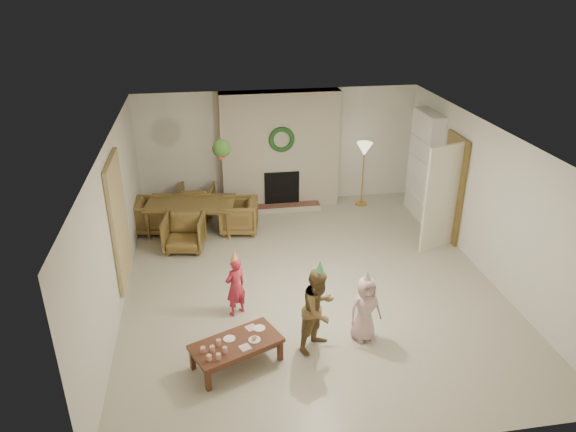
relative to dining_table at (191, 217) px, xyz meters
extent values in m
plane|color=#B7B29E|center=(1.94, -2.24, -0.30)|extent=(7.00, 7.00, 0.00)
plane|color=white|center=(1.94, -2.24, 2.20)|extent=(7.00, 7.00, 0.00)
plane|color=silver|center=(1.94, 1.26, 0.95)|extent=(7.00, 0.00, 7.00)
plane|color=silver|center=(1.94, -5.74, 0.95)|extent=(7.00, 0.00, 7.00)
plane|color=silver|center=(-1.06, -2.24, 0.95)|extent=(0.00, 7.00, 7.00)
plane|color=silver|center=(4.94, -2.24, 0.95)|extent=(0.00, 7.00, 7.00)
cube|color=#5C2718|center=(1.94, 1.06, 0.95)|extent=(2.50, 0.40, 2.50)
cube|color=#592518|center=(1.94, 0.71, -0.24)|extent=(1.60, 0.30, 0.12)
cube|color=black|center=(1.94, 0.88, 0.15)|extent=(0.75, 0.12, 0.75)
torus|color=#19431C|center=(1.94, 0.83, 1.25)|extent=(0.54, 0.10, 0.54)
cylinder|color=gold|center=(3.71, 0.76, -0.29)|extent=(0.26, 0.26, 0.03)
cylinder|color=gold|center=(3.71, 0.76, 0.36)|extent=(0.03, 0.03, 1.28)
cone|color=beige|center=(3.71, 0.76, 0.97)|extent=(0.34, 0.34, 0.28)
cube|color=white|center=(4.78, 0.06, 0.80)|extent=(0.30, 1.00, 2.20)
cube|color=white|center=(4.76, 0.06, 0.15)|extent=(0.30, 0.92, 0.03)
cube|color=white|center=(4.76, 0.06, 0.55)|extent=(0.30, 0.92, 0.03)
cube|color=white|center=(4.76, 0.06, 0.95)|extent=(0.30, 0.92, 0.03)
cube|color=white|center=(4.76, 0.06, 1.35)|extent=(0.30, 0.92, 0.03)
cube|color=maroon|center=(4.74, -0.09, 0.29)|extent=(0.20, 0.40, 0.24)
cube|color=navy|center=(4.74, 0.11, 0.69)|extent=(0.20, 0.44, 0.24)
cube|color=#A17522|center=(4.74, -0.04, 1.08)|extent=(0.20, 0.36, 0.22)
cube|color=brown|center=(4.90, -1.04, 0.72)|extent=(0.05, 0.86, 2.04)
cube|color=beige|center=(4.52, -1.42, 0.70)|extent=(0.77, 0.32, 2.00)
cube|color=#BDB586|center=(-1.02, -2.04, 0.95)|extent=(0.06, 1.20, 2.00)
imported|color=brown|center=(0.00, 0.00, 0.00)|extent=(1.85, 1.22, 0.60)
imported|color=brown|center=(-0.12, -0.74, 0.03)|extent=(0.82, 0.84, 0.67)
imported|color=brown|center=(0.12, 0.74, 0.03)|extent=(0.82, 0.84, 0.67)
imported|color=brown|center=(-0.74, 0.12, 0.03)|extent=(0.84, 0.82, 0.67)
imported|color=brown|center=(0.93, -0.15, 0.03)|extent=(0.84, 0.82, 0.67)
cylinder|color=tan|center=(0.64, -0.74, 1.85)|extent=(0.01, 0.01, 0.70)
cylinder|color=#963D30|center=(0.64, -0.74, 1.50)|extent=(0.16, 0.16, 0.12)
sphere|color=#29501A|center=(0.64, -0.74, 1.62)|extent=(0.32, 0.32, 0.32)
cube|color=#532B1B|center=(0.59, -4.11, 0.03)|extent=(1.29, 1.00, 0.05)
cube|color=#532B1B|center=(0.59, -4.11, -0.03)|extent=(1.18, 0.88, 0.07)
cube|color=#532B1B|center=(0.21, -4.54, -0.15)|extent=(0.08, 0.08, 0.30)
cube|color=#532B1B|center=(1.17, -4.12, -0.15)|extent=(0.08, 0.08, 0.30)
cube|color=#532B1B|center=(0.02, -4.11, -0.15)|extent=(0.08, 0.08, 0.30)
cube|color=#532B1B|center=(0.98, -3.68, -0.15)|extent=(0.08, 0.08, 0.30)
cylinder|color=silver|center=(0.24, -4.41, 0.10)|extent=(0.08, 0.08, 0.08)
cylinder|color=silver|center=(0.17, -4.25, 0.10)|extent=(0.08, 0.08, 0.08)
cylinder|color=silver|center=(0.36, -4.41, 0.10)|extent=(0.08, 0.08, 0.08)
cylinder|color=silver|center=(0.28, -4.25, 0.10)|extent=(0.08, 0.08, 0.08)
cylinder|color=silver|center=(0.44, -4.30, 0.10)|extent=(0.08, 0.08, 0.08)
cylinder|color=silver|center=(0.37, -4.13, 0.10)|extent=(0.08, 0.08, 0.08)
cylinder|color=white|center=(0.51, -4.03, 0.06)|extent=(0.21, 0.21, 0.01)
cylinder|color=white|center=(0.83, -4.10, 0.06)|extent=(0.21, 0.21, 0.01)
cylinder|color=white|center=(0.93, -3.87, 0.06)|extent=(0.21, 0.21, 0.01)
sphere|color=tan|center=(0.83, -4.10, 0.09)|extent=(0.08, 0.08, 0.06)
cube|color=#DAA0A3|center=(0.70, -4.24, 0.06)|extent=(0.18, 0.18, 0.01)
cube|color=#DAA0A3|center=(0.81, -3.84, 0.06)|extent=(0.18, 0.18, 0.01)
imported|color=#BB283B|center=(0.67, -2.96, 0.18)|extent=(0.42, 0.38, 0.96)
cone|color=#E5E64C|center=(0.67, -2.96, 0.69)|extent=(0.16, 0.16, 0.18)
imported|color=#9A432A|center=(1.73, -3.92, 0.31)|extent=(0.75, 0.74, 1.22)
cone|color=#52C075|center=(1.73, -3.92, 0.96)|extent=(0.19, 0.19, 0.20)
imported|color=beige|center=(2.41, -3.84, 0.19)|extent=(0.53, 0.41, 0.97)
cone|color=#B0B1B7|center=(2.41, -3.84, 0.71)|extent=(0.13, 0.13, 0.18)
camera|label=1|loc=(0.36, -9.78, 4.48)|focal=33.47mm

